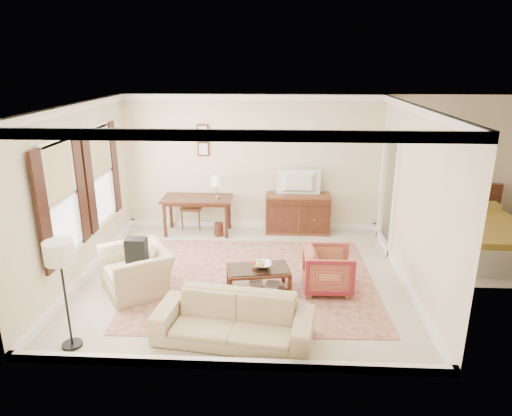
# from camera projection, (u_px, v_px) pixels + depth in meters

# --- Properties ---
(room_shell) EXTENTS (5.51, 5.01, 2.91)m
(room_shell) POSITION_uv_depth(u_px,v_px,m) (242.00, 133.00, 7.12)
(room_shell) COLOR beige
(room_shell) RESTS_ON ground
(annex_bedroom) EXTENTS (3.00, 2.70, 2.90)m
(annex_bedroom) POSITION_uv_depth(u_px,v_px,m) (484.00, 238.00, 8.64)
(annex_bedroom) COLOR beige
(annex_bedroom) RESTS_ON ground
(window_front) EXTENTS (0.12, 1.56, 1.80)m
(window_front) POSITION_uv_depth(u_px,v_px,m) (61.00, 200.00, 6.87)
(window_front) COLOR #CCB284
(window_front) RESTS_ON room_shell
(window_rear) EXTENTS (0.12, 1.56, 1.80)m
(window_rear) POSITION_uv_depth(u_px,v_px,m) (101.00, 175.00, 8.39)
(window_rear) COLOR #CCB284
(window_rear) RESTS_ON room_shell
(doorway) EXTENTS (0.10, 1.12, 2.25)m
(doorway) POSITION_uv_depth(u_px,v_px,m) (388.00, 195.00, 8.84)
(doorway) COLOR white
(doorway) RESTS_ON room_shell
(rug) EXTENTS (4.09, 3.53, 0.01)m
(rug) POSITION_uv_depth(u_px,v_px,m) (254.00, 279.00, 7.76)
(rug) COLOR #5B1E24
(rug) RESTS_ON room_shell
(writing_desk) EXTENTS (1.45, 0.73, 0.79)m
(writing_desk) POSITION_uv_depth(u_px,v_px,m) (197.00, 202.00, 9.66)
(writing_desk) COLOR #4F2416
(writing_desk) RESTS_ON room_shell
(desk_chair) EXTENTS (0.53, 0.53, 1.05)m
(desk_chair) POSITION_uv_depth(u_px,v_px,m) (192.00, 204.00, 10.05)
(desk_chair) COLOR brown
(desk_chair) RESTS_ON room_shell
(desk_lamp) EXTENTS (0.32, 0.32, 0.50)m
(desk_lamp) POSITION_uv_depth(u_px,v_px,m) (217.00, 186.00, 9.53)
(desk_lamp) COLOR silver
(desk_lamp) RESTS_ON writing_desk
(framed_prints) EXTENTS (0.25, 0.04, 0.68)m
(framed_prints) POSITION_uv_depth(u_px,v_px,m) (203.00, 140.00, 9.68)
(framed_prints) COLOR #4F2416
(framed_prints) RESTS_ON room_shell
(sideboard) EXTENTS (1.37, 0.53, 0.84)m
(sideboard) POSITION_uv_depth(u_px,v_px,m) (298.00, 213.00, 9.80)
(sideboard) COLOR brown
(sideboard) RESTS_ON room_shell
(tv) EXTENTS (0.88, 0.51, 0.12)m
(tv) POSITION_uv_depth(u_px,v_px,m) (299.00, 175.00, 9.51)
(tv) COLOR black
(tv) RESTS_ON sideboard
(coffee_table) EXTENTS (1.07, 0.74, 0.42)m
(coffee_table) POSITION_uv_depth(u_px,v_px,m) (258.00, 274.00, 7.28)
(coffee_table) COLOR #4F2416
(coffee_table) RESTS_ON room_shell
(fruit_bowl) EXTENTS (0.42, 0.42, 0.10)m
(fruit_bowl) POSITION_uv_depth(u_px,v_px,m) (262.00, 264.00, 7.26)
(fruit_bowl) COLOR silver
(fruit_bowl) RESTS_ON coffee_table
(book_a) EXTENTS (0.28, 0.08, 0.38)m
(book_a) POSITION_uv_depth(u_px,v_px,m) (248.00, 279.00, 7.41)
(book_a) COLOR brown
(book_a) RESTS_ON coffee_table
(book_b) EXTENTS (0.28, 0.07, 0.38)m
(book_b) POSITION_uv_depth(u_px,v_px,m) (266.00, 284.00, 7.27)
(book_b) COLOR brown
(book_b) RESTS_ON coffee_table
(striped_armchair) EXTENTS (0.72, 0.77, 0.78)m
(striped_armchair) POSITION_uv_depth(u_px,v_px,m) (328.00, 268.00, 7.30)
(striped_armchair) COLOR maroon
(striped_armchair) RESTS_ON room_shell
(club_armchair) EXTENTS (1.20, 1.30, 0.96)m
(club_armchair) POSITION_uv_depth(u_px,v_px,m) (136.00, 264.00, 7.25)
(club_armchair) COLOR tan
(club_armchair) RESTS_ON room_shell
(backpack) EXTENTS (0.37, 0.39, 0.40)m
(backpack) POSITION_uv_depth(u_px,v_px,m) (136.00, 248.00, 7.21)
(backpack) COLOR black
(backpack) RESTS_ON club_armchair
(sofa) EXTENTS (2.15, 0.90, 0.81)m
(sofa) POSITION_uv_depth(u_px,v_px,m) (233.00, 313.00, 5.98)
(sofa) COLOR tan
(sofa) RESTS_ON room_shell
(floor_lamp) EXTENTS (0.36, 0.36, 1.47)m
(floor_lamp) POSITION_uv_depth(u_px,v_px,m) (60.00, 260.00, 5.59)
(floor_lamp) COLOR black
(floor_lamp) RESTS_ON room_shell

